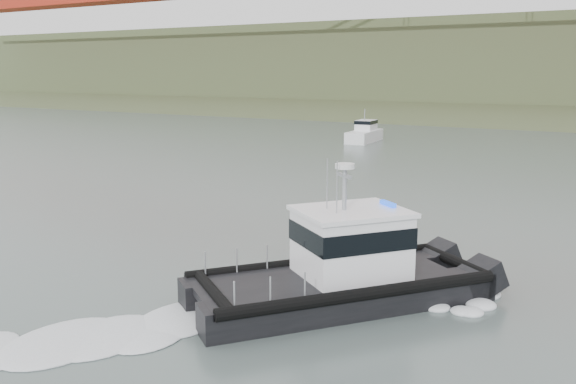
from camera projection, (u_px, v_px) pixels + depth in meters
name	position (u px, v px, depth m)	size (l,w,h in m)	color
ground	(236.00, 290.00, 23.11)	(400.00, 400.00, 0.00)	#4C5A57
patrol_boat	(342.00, 267.00, 21.64)	(9.06, 10.37, 4.94)	black
motorboat	(365.00, 133.00, 71.29)	(3.02, 7.03, 3.75)	white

